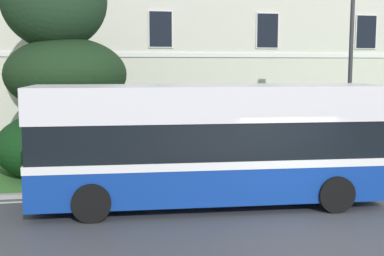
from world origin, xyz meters
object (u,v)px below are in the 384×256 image
object	(u,v)px
georgian_townhouse	(196,13)
street_lamp_post	(351,59)
evergreen_tree	(65,86)
single_decker_bus	(210,143)
litter_bin	(227,160)

from	to	relation	value
georgian_townhouse	street_lamp_post	bearing A→B (deg)	-73.95
evergreen_tree	single_decker_bus	bearing A→B (deg)	-50.02
single_decker_bus	street_lamp_post	size ratio (longest dim) A/B	1.41
single_decker_bus	evergreen_tree	bearing A→B (deg)	133.15
evergreen_tree	litter_bin	world-z (taller)	evergreen_tree
single_decker_bus	street_lamp_post	distance (m)	6.50
street_lamp_post	litter_bin	distance (m)	5.40
single_decker_bus	litter_bin	size ratio (longest dim) A/B	9.01
georgian_townhouse	street_lamp_post	xyz separation A→B (m)	(3.14, -10.92, -2.55)
street_lamp_post	evergreen_tree	bearing A→B (deg)	167.22
evergreen_tree	single_decker_bus	xyz separation A→B (m)	(4.06, -4.84, -1.36)
single_decker_bus	street_lamp_post	bearing A→B (deg)	29.37
evergreen_tree	georgian_townhouse	bearing A→B (deg)	53.99
evergreen_tree	litter_bin	distance (m)	6.13
georgian_townhouse	street_lamp_post	world-z (taller)	georgian_townhouse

